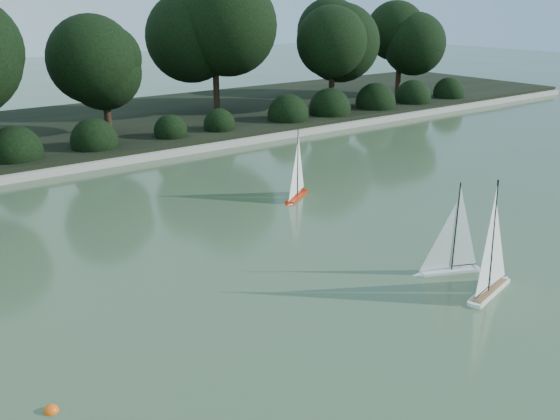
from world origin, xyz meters
The scene contains 9 objects.
ground centered at (0.00, 0.00, 0.00)m, with size 80.00×80.00×0.00m, color #314328.
pond_coping centered at (0.00, 9.00, 0.09)m, with size 40.00×0.35×0.18m, color gray.
far_bank centered at (0.00, 13.00, 0.15)m, with size 40.00×8.00×0.30m, color black.
tree_line centered at (1.23, 11.44, 2.64)m, with size 26.31×3.93×4.39m.
shrub_hedge centered at (0.00, 9.90, 0.45)m, with size 29.10×1.10×1.10m.
sailboat_white_a centered at (1.54, -0.02, 0.24)m, with size 1.06×0.59×1.50m.
sailboat_white_b centered at (1.61, -0.83, 0.27)m, with size 1.29×0.49×1.76m.
sailboat_orange centered at (2.01, 4.17, 0.24)m, with size 1.01×0.71×1.52m.
race_buoy centered at (-4.25, 0.19, 0.00)m, with size 0.15×0.15×0.15m, color #F3580C.
Camera 1 is at (-5.58, -5.39, 3.94)m, focal length 40.00 mm.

